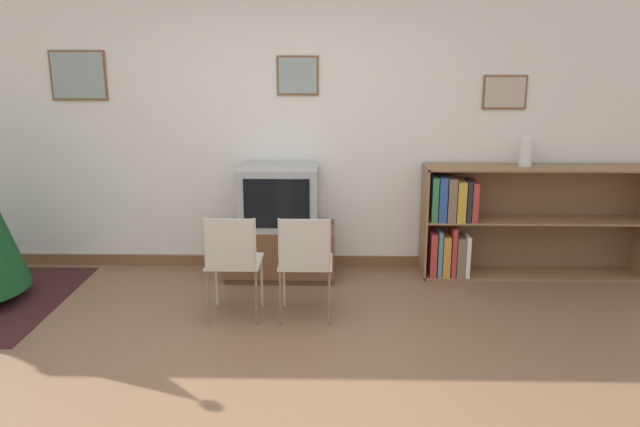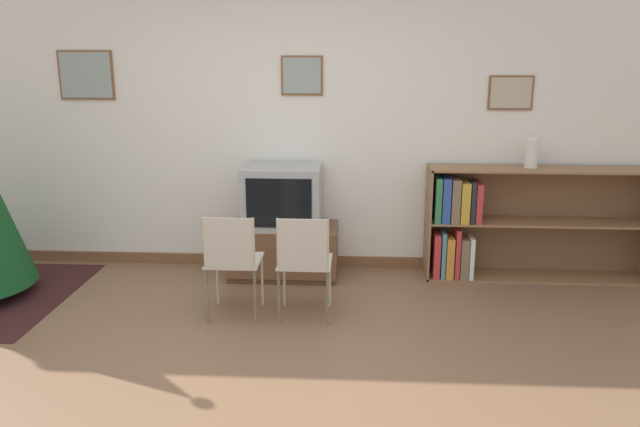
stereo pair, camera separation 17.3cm
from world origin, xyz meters
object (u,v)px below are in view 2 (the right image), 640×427
(television, at_px, (282,197))
(vase, at_px, (532,153))
(bookshelf, at_px, (500,223))
(folding_chair_left, at_px, (232,259))
(folding_chair_right, at_px, (304,261))
(tv_console, at_px, (283,251))

(television, relative_size, vase, 2.66)
(bookshelf, xyz_separation_m, vase, (0.23, 0.02, 0.63))
(bookshelf, distance_m, vase, 0.67)
(folding_chair_left, bearing_deg, bookshelf, 25.31)
(folding_chair_left, xyz_separation_m, vase, (2.42, 1.06, 0.65))
(television, bearing_deg, folding_chair_right, -74.12)
(tv_console, xyz_separation_m, bookshelf, (1.93, 0.09, 0.27))
(tv_console, xyz_separation_m, folding_chair_right, (0.27, -0.95, 0.24))
(television, xyz_separation_m, vase, (2.15, 0.11, 0.39))
(bookshelf, bearing_deg, tv_console, -177.29)
(television, bearing_deg, tv_console, 90.00)
(bookshelf, bearing_deg, folding_chair_left, -154.69)
(tv_console, relative_size, television, 1.44)
(folding_chair_right, relative_size, bookshelf, 0.42)
(folding_chair_left, distance_m, vase, 2.72)
(television, xyz_separation_m, folding_chair_left, (-0.27, -0.94, -0.26))
(vase, bearing_deg, folding_chair_left, -156.37)
(tv_console, xyz_separation_m, folding_chair_left, (-0.27, -0.95, 0.24))
(television, height_order, vase, vase)
(folding_chair_right, xyz_separation_m, vase, (1.88, 1.06, 0.65))
(folding_chair_right, relative_size, vase, 3.22)
(folding_chair_left, height_order, bookshelf, bookshelf)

